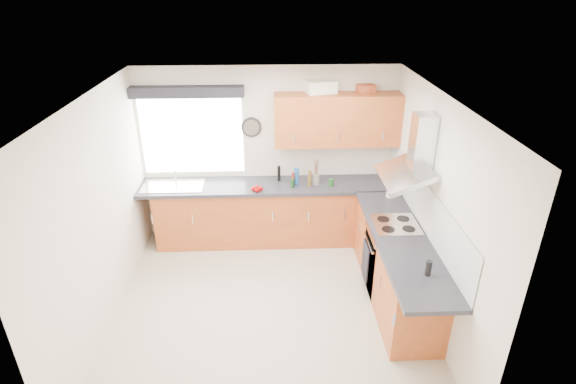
{
  "coord_description": "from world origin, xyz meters",
  "views": [
    {
      "loc": [
        0.04,
        -4.23,
        3.57
      ],
      "look_at": [
        0.25,
        0.85,
        1.1
      ],
      "focal_mm": 28.0,
      "sensor_mm": 36.0,
      "label": 1
    }
  ],
  "objects_px": {
    "upper_cabinets": "(337,120)",
    "washing_machine": "(235,216)",
    "oven": "(392,259)",
    "extractor_hood": "(413,157)"
  },
  "relations": [
    {
      "from": "oven",
      "to": "extractor_hood",
      "type": "height_order",
      "value": "extractor_hood"
    },
    {
      "from": "extractor_hood",
      "to": "washing_machine",
      "type": "distance_m",
      "value": 2.78
    },
    {
      "from": "upper_cabinets",
      "to": "washing_machine",
      "type": "distance_m",
      "value": 2.01
    },
    {
      "from": "extractor_hood",
      "to": "washing_machine",
      "type": "height_order",
      "value": "extractor_hood"
    },
    {
      "from": "oven",
      "to": "upper_cabinets",
      "type": "height_order",
      "value": "upper_cabinets"
    },
    {
      "from": "oven",
      "to": "upper_cabinets",
      "type": "bearing_deg",
      "value": 112.54
    },
    {
      "from": "oven",
      "to": "washing_machine",
      "type": "bearing_deg",
      "value": 148.49
    },
    {
      "from": "extractor_hood",
      "to": "upper_cabinets",
      "type": "relative_size",
      "value": 0.46
    },
    {
      "from": "extractor_hood",
      "to": "upper_cabinets",
      "type": "bearing_deg",
      "value": 116.13
    },
    {
      "from": "oven",
      "to": "washing_machine",
      "type": "height_order",
      "value": "oven"
    }
  ]
}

